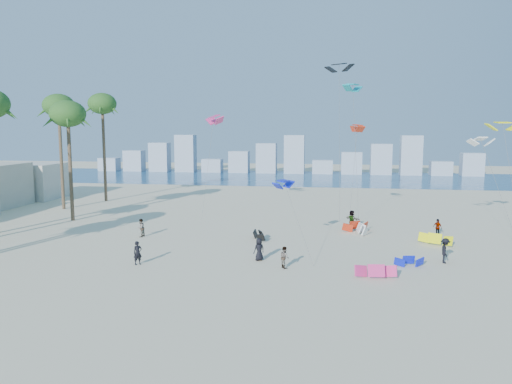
# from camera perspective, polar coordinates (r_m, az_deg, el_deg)

# --- Properties ---
(ground) EXTENTS (220.00, 220.00, 0.00)m
(ground) POSITION_cam_1_polar(r_m,az_deg,el_deg) (29.65, -10.76, -12.63)
(ground) COLOR beige
(ground) RESTS_ON ground
(ocean) EXTENTS (220.00, 220.00, 0.00)m
(ocean) POSITION_cam_1_polar(r_m,az_deg,el_deg) (99.16, 3.22, 1.67)
(ocean) COLOR navy
(ocean) RESTS_ON ground
(kitesurfer_near) EXTENTS (0.76, 0.74, 1.77)m
(kitesurfer_near) POSITION_cam_1_polar(r_m,az_deg,el_deg) (37.72, -13.58, -6.90)
(kitesurfer_near) COLOR black
(kitesurfer_near) RESTS_ON ground
(kitesurfer_mid) EXTENTS (0.90, 0.96, 1.58)m
(kitesurfer_mid) POSITION_cam_1_polar(r_m,az_deg,el_deg) (35.95, 3.33, -7.57)
(kitesurfer_mid) COLOR gray
(kitesurfer_mid) RESTS_ON ground
(kitesurfers_far) EXTENTS (34.36, 14.47, 1.90)m
(kitesurfers_far) POSITION_cam_1_polar(r_m,az_deg,el_deg) (43.97, 11.36, -4.75)
(kitesurfers_far) COLOR black
(kitesurfers_far) RESTS_ON ground
(grounded_kites) EXTENTS (17.68, 17.36, 0.96)m
(grounded_kites) POSITION_cam_1_polar(r_m,az_deg,el_deg) (43.42, 13.12, -5.59)
(grounded_kites) COLOR black
(grounded_kites) RESTS_ON ground
(flying_kites) EXTENTS (37.33, 29.91, 17.95)m
(flying_kites) POSITION_cam_1_polar(r_m,az_deg,el_deg) (51.06, 11.82, 9.06)
(flying_kites) COLOR #0C1BD0
(flying_kites) RESTS_ON ground
(palm_row) EXTENTS (8.91, 44.80, 14.73)m
(palm_row) POSITION_cam_1_polar(r_m,az_deg,el_deg) (52.45, -27.62, 8.06)
(palm_row) COLOR brown
(palm_row) RESTS_ON ground
(distant_skyline) EXTENTS (85.00, 3.00, 8.40)m
(distant_skyline) POSITION_cam_1_polar(r_m,az_deg,el_deg) (108.94, 3.12, 3.82)
(distant_skyline) COLOR #9EADBF
(distant_skyline) RESTS_ON ground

